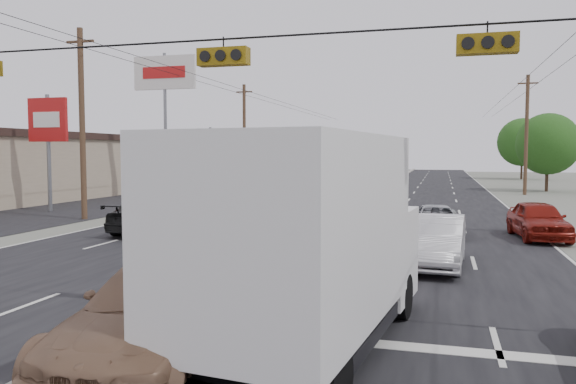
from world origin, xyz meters
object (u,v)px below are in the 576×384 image
object	(u,v)px
utility_pole_left_c	(244,136)
tree_right_far	(522,142)
box_truck	(309,243)
red_sedan	(288,249)
queue_car_c	(436,220)
queue_car_e	(538,220)
queue_car_a	(368,224)
pole_sign_far	(210,144)
oncoming_far	(275,201)
utility_pole_left_b	(82,123)
queue_car_b	(436,242)
oncoming_near	(149,216)
tan_sedan	(172,310)
pole_sign_mid	(48,126)
tree_right_mid	(548,144)
utility_pole_right_c	(526,134)
tree_left_far	(228,151)
pole_sign_billboard	(165,82)

from	to	relation	value
utility_pole_left_c	tree_right_far	distance (m)	41.38
tree_right_far	box_truck	world-z (taller)	tree_right_far
red_sedan	queue_car_c	world-z (taller)	red_sedan
box_truck	queue_car_e	world-z (taller)	box_truck
utility_pole_left_c	queue_car_a	world-z (taller)	utility_pole_left_c
tree_right_far	queue_car_c	world-z (taller)	tree_right_far
pole_sign_far	queue_car_e	size ratio (longest dim) A/B	1.32
tree_right_far	red_sedan	xyz separation A→B (m)	(-14.59, -64.83, -4.28)
oncoming_far	utility_pole_left_b	bearing A→B (deg)	37.44
queue_car_b	queue_car_a	bearing A→B (deg)	125.26
oncoming_near	tan_sedan	bearing A→B (deg)	119.62
utility_pole_left_c	pole_sign_far	distance (m)	3.57
utility_pole_left_c	tan_sedan	size ratio (longest dim) A/B	1.65
pole_sign_mid	tree_right_mid	world-z (taller)	tree_right_mid
utility_pole_right_c	utility_pole_left_b	bearing A→B (deg)	-135.00
utility_pole_left_c	tree_right_mid	size ratio (longest dim) A/B	1.40
queue_car_a	queue_car_e	distance (m)	7.12
queue_car_b	box_truck	bearing A→B (deg)	-100.28
utility_pole_left_c	queue_car_a	bearing A→B (deg)	-61.53
tree_left_far	utility_pole_right_c	bearing A→B (deg)	-30.10
red_sedan	queue_car_e	bearing A→B (deg)	39.82
pole_sign_mid	queue_car_e	bearing A→B (deg)	-8.39
tree_left_far	queue_car_e	world-z (taller)	tree_left_far
tan_sedan	oncoming_far	distance (m)	23.82
pole_sign_far	queue_car_e	xyz separation A→B (m)	(25.60, -25.92, -3.64)
pole_sign_mid	tree_left_far	world-z (taller)	pole_sign_mid
tree_right_far	oncoming_far	distance (m)	52.94
tree_left_far	queue_car_a	distance (m)	54.72
utility_pole_left_c	queue_car_e	xyz separation A→B (m)	(22.10, -25.92, -4.33)
queue_car_e	oncoming_far	size ratio (longest dim) A/B	0.94
queue_car_e	oncoming_near	bearing A→B (deg)	-177.08
pole_sign_mid	utility_pole_left_b	bearing A→B (deg)	-33.69
oncoming_near	oncoming_far	distance (m)	10.01
tree_left_far	tan_sedan	distance (m)	66.51
utility_pole_right_c	tan_sedan	size ratio (longest dim) A/B	1.65
red_sedan	queue_car_c	distance (m)	9.92
utility_pole_right_c	queue_car_a	bearing A→B (deg)	-108.38
tree_left_far	tree_right_mid	xyz separation A→B (m)	(37.00, -15.00, 0.62)
tree_right_far	queue_car_b	xyz separation A→B (m)	(-10.38, -62.82, -4.18)
pole_sign_billboard	pole_sign_far	bearing A→B (deg)	97.13
queue_car_a	pole_sign_far	bearing A→B (deg)	119.88
tree_right_far	utility_pole_right_c	bearing A→B (deg)	-96.65
utility_pole_left_b	utility_pole_right_c	distance (m)	35.36
utility_pole_left_b	tree_right_mid	bearing A→B (deg)	47.49
tree_right_mid	oncoming_far	xyz separation A→B (m)	(-18.74, -23.93, -3.67)
oncoming_far	tree_left_far	bearing A→B (deg)	-62.15
pole_sign_mid	tree_left_far	bearing A→B (deg)	96.79
utility_pole_left_b	tree_left_far	distance (m)	46.01
tree_right_mid	queue_car_e	xyz separation A→B (m)	(-5.40, -30.92, -3.56)
utility_pole_left_c	red_sedan	distance (m)	37.76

